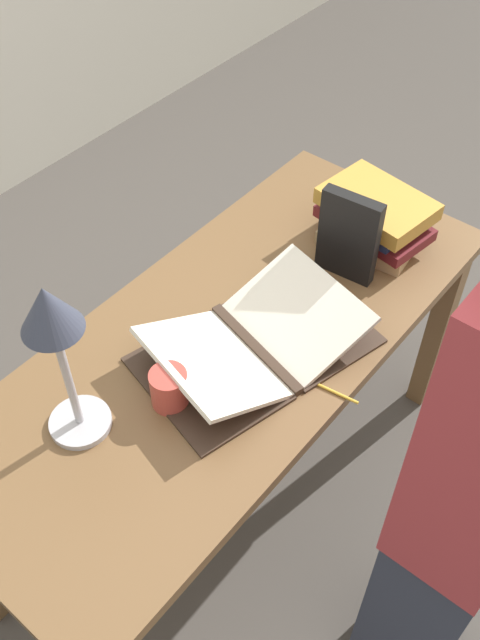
# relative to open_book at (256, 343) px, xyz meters

# --- Properties ---
(ground_plane) EXTENTS (12.00, 12.00, 0.00)m
(ground_plane) POSITION_rel_open_book_xyz_m (-0.01, 0.08, -0.77)
(ground_plane) COLOR #47423D
(reading_desk) EXTENTS (1.50, 0.64, 0.74)m
(reading_desk) POSITION_rel_open_book_xyz_m (-0.01, 0.08, -0.13)
(reading_desk) COLOR brown
(reading_desk) RESTS_ON ground_plane
(open_book) EXTENTS (0.61, 0.46, 0.10)m
(open_book) POSITION_rel_open_book_xyz_m (0.00, 0.00, 0.00)
(open_book) COLOR #38281E
(open_book) RESTS_ON reading_desk
(book_stack_tall) EXTENTS (0.23, 0.31, 0.15)m
(book_stack_tall) POSITION_rel_open_book_xyz_m (0.52, 0.00, 0.04)
(book_stack_tall) COLOR tan
(book_stack_tall) RESTS_ON reading_desk
(book_standing_upright) EXTENTS (0.05, 0.16, 0.25)m
(book_standing_upright) POSITION_rel_open_book_xyz_m (0.36, -0.01, 0.09)
(book_standing_upright) COLOR black
(book_standing_upright) RESTS_ON reading_desk
(reading_lamp) EXTENTS (0.14, 0.14, 0.42)m
(reading_lamp) POSITION_rel_open_book_xyz_m (-0.40, 0.16, 0.27)
(reading_lamp) COLOR #ADADB2
(reading_lamp) RESTS_ON reading_desk
(coffee_mug) EXTENTS (0.11, 0.08, 0.10)m
(coffee_mug) POSITION_rel_open_book_xyz_m (-0.23, 0.06, 0.02)
(coffee_mug) COLOR #B74238
(coffee_mug) RESTS_ON reading_desk
(pencil) EXTENTS (0.03, 0.16, 0.01)m
(pencil) POSITION_rel_open_book_xyz_m (0.01, -0.19, -0.03)
(pencil) COLOR gold
(pencil) RESTS_ON reading_desk
(person_reader) EXTENTS (0.36, 0.23, 1.62)m
(person_reader) POSITION_rel_open_book_xyz_m (-0.07, -0.59, 0.03)
(person_reader) COLOR #2D3342
(person_reader) RESTS_ON ground_plane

